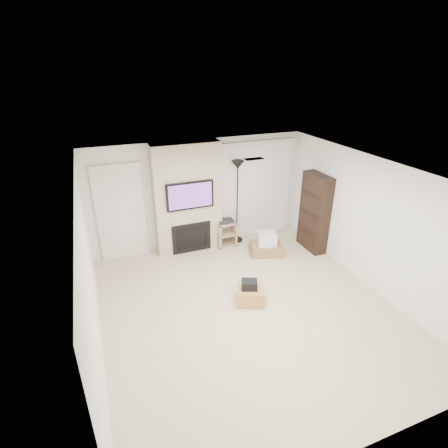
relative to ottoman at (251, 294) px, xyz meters
name	(u,v)px	position (x,y,z in m)	size (l,w,h in m)	color
floor	(248,308)	(-0.13, -0.19, -0.15)	(5.00, 5.50, 0.00)	beige
ceiling	(253,174)	(-0.13, -0.19, 2.35)	(5.00, 5.50, 0.00)	white
wall_back	(200,194)	(-0.13, 2.56, 1.10)	(5.00, 2.50, 0.00)	white
wall_front	(370,374)	(-0.13, -2.94, 1.10)	(5.00, 2.50, 0.00)	white
wall_left	(90,278)	(-2.63, -0.19, 1.10)	(5.50, 2.50, 0.00)	white
wall_right	(371,224)	(2.37, -0.19, 1.10)	(5.50, 2.50, 0.00)	white
hvac_vent	(254,159)	(0.27, 0.61, 2.35)	(0.35, 0.18, 0.01)	silver
ottoman	(251,294)	(0.00, 0.00, 0.00)	(0.50, 0.50, 0.30)	#BB8442
black_bag	(249,285)	(-0.04, -0.03, 0.23)	(0.28, 0.22, 0.16)	black
fireplace_wall	(188,199)	(-0.48, 2.35, 1.09)	(1.50, 0.47, 2.50)	#B9AA8B
entry_door	(121,213)	(-1.93, 2.52, 0.90)	(1.02, 0.11, 2.14)	silver
vertical_blinds	(255,186)	(1.27, 2.51, 1.12)	(1.98, 0.10, 2.37)	silver
floor_lamp	(238,179)	(0.71, 2.31, 1.43)	(0.30, 0.30, 2.01)	black
av_stand	(226,232)	(0.37, 2.19, 0.20)	(0.45, 0.38, 0.66)	tan
box_stack	(266,245)	(1.10, 1.49, 0.04)	(0.89, 0.77, 0.51)	olive
bookshelf	(315,213)	(2.21, 1.33, 0.75)	(0.30, 0.80, 1.80)	black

